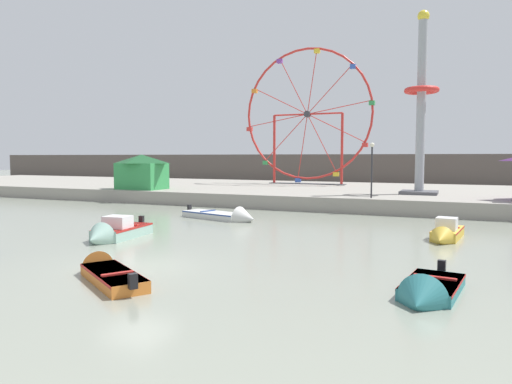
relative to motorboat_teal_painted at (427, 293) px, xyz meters
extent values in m
plane|color=gray|center=(-9.92, -0.12, -0.19)|extent=(240.00, 240.00, 0.00)
cube|color=gray|center=(-9.92, 29.78, 0.36)|extent=(110.00, 21.56, 1.09)
cube|color=#564C47|center=(-9.92, 52.28, 2.01)|extent=(140.00, 3.00, 4.40)
cube|color=teal|center=(0.10, 0.80, -0.02)|extent=(1.82, 3.02, 0.35)
cube|color=#B2231E|center=(0.10, 0.80, 0.12)|extent=(1.83, 2.99, 0.08)
cone|color=teal|center=(-0.13, -0.99, -0.02)|extent=(1.48, 0.96, 1.39)
cube|color=black|center=(0.30, 2.31, 0.27)|extent=(0.26, 0.23, 0.44)
cube|color=#B2231E|center=(0.15, 1.15, 0.19)|extent=(1.25, 0.32, 0.06)
cube|color=#93BCAD|center=(-14.70, 4.83, 0.08)|extent=(1.83, 3.47, 0.54)
cube|color=#B2231E|center=(-14.70, 4.83, 0.31)|extent=(1.85, 3.44, 0.08)
cone|color=#93BCAD|center=(-14.49, 2.73, 0.08)|extent=(1.51, 1.06, 1.42)
cube|color=black|center=(-14.89, 6.58, 0.46)|extent=(0.26, 0.22, 0.44)
cube|color=silver|center=(-14.66, 4.41, 0.64)|extent=(1.29, 1.12, 0.58)
cube|color=#B2231E|center=(-14.75, 5.24, 0.38)|extent=(1.28, 0.29, 0.06)
cube|color=silver|center=(-14.01, 13.04, 0.02)|extent=(4.72, 2.68, 0.42)
cube|color=navy|center=(-14.01, 13.04, 0.19)|extent=(4.68, 2.69, 0.08)
cone|color=silver|center=(-11.28, 12.27, 0.02)|extent=(1.58, 1.73, 1.45)
cube|color=black|center=(-16.26, 13.67, 0.34)|extent=(0.26, 0.29, 0.44)
cube|color=navy|center=(-14.55, 13.19, 0.26)|extent=(0.50, 1.29, 0.06)
cube|color=orange|center=(-9.28, -2.22, 0.00)|extent=(3.60, 2.88, 0.38)
cube|color=#B2231E|center=(-9.28, -2.22, 0.15)|extent=(3.59, 2.88, 0.08)
cone|color=orange|center=(-11.17, -1.02, 0.00)|extent=(1.41, 1.46, 1.11)
cube|color=black|center=(-7.71, -3.22, 0.30)|extent=(0.30, 0.31, 0.44)
cube|color=#B2231E|center=(-8.91, -2.45, 0.22)|extent=(0.67, 0.92, 0.06)
cube|color=gold|center=(0.26, 11.09, 0.05)|extent=(1.53, 3.25, 0.47)
cube|color=#B2231E|center=(0.26, 11.09, 0.24)|extent=(1.54, 3.22, 0.08)
cone|color=gold|center=(0.02, 9.13, 0.05)|extent=(1.20, 0.99, 1.10)
cube|color=black|center=(0.46, 12.74, 0.39)|extent=(0.26, 0.23, 0.44)
cube|color=silver|center=(0.21, 10.70, 0.58)|extent=(1.03, 1.04, 0.60)
cube|color=#B2231E|center=(0.31, 11.48, 0.31)|extent=(1.00, 0.28, 0.06)
torus|color=red|center=(-14.51, 34.86, 8.41)|extent=(14.06, 0.24, 14.06)
cylinder|color=#38383D|center=(-14.51, 34.86, 8.41)|extent=(0.70, 0.50, 0.70)
cylinder|color=red|center=(-11.41, 34.86, 6.88)|extent=(6.23, 0.08, 3.14)
cube|color=red|center=(-8.32, 34.86, 5.07)|extent=(0.56, 0.48, 0.44)
cylinder|color=red|center=(-11.10, 34.86, 8.99)|extent=(6.83, 0.08, 1.24)
cube|color=#33934C|center=(-7.69, 34.86, 9.29)|extent=(0.56, 0.48, 0.44)
cylinder|color=red|center=(-12.09, 34.86, 10.88)|extent=(4.89, 0.08, 5.00)
cube|color=#3356B7|center=(-9.68, 34.86, 13.08)|extent=(0.56, 0.48, 0.44)
cylinder|color=red|center=(-14.01, 34.86, 11.83)|extent=(1.08, 0.08, 6.85)
cube|color=yellow|center=(-13.50, 34.86, 14.97)|extent=(0.56, 0.48, 0.44)
cylinder|color=red|center=(-16.11, 34.86, 11.48)|extent=(3.28, 0.08, 6.16)
cube|color=purple|center=(-17.71, 34.86, 14.26)|extent=(0.56, 0.48, 0.44)
cylinder|color=red|center=(-17.60, 34.86, 9.95)|extent=(6.23, 0.08, 3.14)
cube|color=orange|center=(-20.70, 34.86, 11.20)|extent=(0.56, 0.48, 0.44)
cylinder|color=red|center=(-17.92, 34.86, 7.84)|extent=(6.83, 0.08, 1.24)
cube|color=red|center=(-21.32, 34.86, 6.98)|extent=(0.56, 0.48, 0.44)
cylinder|color=red|center=(-16.92, 34.86, 5.94)|extent=(4.89, 0.08, 5.00)
cube|color=#33934C|center=(-19.34, 34.86, 3.19)|extent=(0.56, 0.48, 0.44)
cylinder|color=red|center=(-15.01, 34.86, 4.99)|extent=(1.08, 0.08, 6.85)
cube|color=#3356B7|center=(-15.51, 34.86, 1.30)|extent=(0.56, 0.48, 0.44)
cylinder|color=red|center=(-12.90, 34.86, 5.35)|extent=(3.28, 0.08, 6.16)
cube|color=yellow|center=(-11.30, 34.86, 2.01)|extent=(0.56, 0.48, 0.44)
cylinder|color=red|center=(-18.31, 34.86, 4.66)|extent=(0.28, 0.28, 7.51)
cylinder|color=red|center=(-10.71, 34.86, 4.66)|extent=(0.28, 0.28, 7.51)
cylinder|color=red|center=(-14.51, 34.86, 8.41)|extent=(7.60, 0.18, 0.18)
cube|color=#4C4C51|center=(-14.51, 34.86, 0.94)|extent=(8.40, 1.20, 0.08)
cylinder|color=#999EA3|center=(-2.23, 25.32, 7.65)|extent=(0.70, 0.70, 13.49)
torus|color=red|center=(-2.23, 25.32, 9.03)|extent=(2.64, 2.64, 0.44)
sphere|color=yellow|center=(-2.23, 25.32, 14.70)|extent=(0.90, 0.90, 0.90)
cube|color=#4C4C51|center=(-2.23, 25.32, 1.02)|extent=(2.80, 2.80, 0.24)
cube|color=#33934C|center=(-25.90, 21.12, 2.09)|extent=(4.19, 2.87, 2.38)
pyramid|color=#1C512A|center=(-25.90, 21.12, 3.66)|extent=(4.61, 3.15, 0.80)
cylinder|color=#2D2D33|center=(-5.05, 20.06, 2.73)|extent=(0.12, 0.12, 3.65)
sphere|color=#F2EACC|center=(-5.05, 20.06, 4.69)|extent=(0.32, 0.32, 0.32)
camera|label=1|loc=(0.78, -13.85, 3.83)|focal=32.92mm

